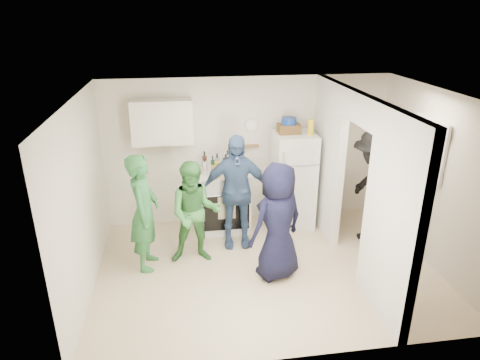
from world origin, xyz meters
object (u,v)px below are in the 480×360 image
person_denim (235,192)px  yellow_cup_stack_top (311,127)px  person_green_center (195,213)px  person_green_left (144,213)px  fridge (293,180)px  person_navy (278,222)px  person_nook (371,189)px  wicker_basket (289,129)px  blue_bowl (289,121)px  stove (224,200)px

person_denim → yellow_cup_stack_top: bearing=21.8°
person_green_center → person_denim: bearing=35.5°
person_green_left → fridge: bearing=-60.5°
person_denim → person_navy: (0.44, -0.95, -0.07)m
person_navy → person_nook: person_nook is taller
person_nook → person_denim: bearing=-88.7°
person_denim → person_navy: size_ratio=1.08×
yellow_cup_stack_top → person_nook: 1.34m
wicker_basket → blue_bowl: bearing=0.0°
yellow_cup_stack_top → person_denim: size_ratio=0.14×
wicker_basket → person_denim: 1.37m
person_green_left → person_denim: person_denim is taller
wicker_basket → person_green_left: size_ratio=0.20×
blue_bowl → person_denim: blue_bowl is taller
person_green_left → blue_bowl: bearing=-58.6°
person_nook → fridge: bearing=-119.1°
person_nook → blue_bowl: bearing=-118.3°
wicker_basket → yellow_cup_stack_top: bearing=-25.1°
person_green_left → person_green_center: 0.71m
person_green_center → person_navy: person_navy is taller
fridge → blue_bowl: 1.02m
yellow_cup_stack_top → wicker_basket: bearing=154.9°
fridge → yellow_cup_stack_top: yellow_cup_stack_top is taller
stove → person_nook: 2.38m
wicker_basket → person_green_left: 2.66m
person_denim → person_nook: person_nook is taller
yellow_cup_stack_top → person_navy: yellow_cup_stack_top is taller
person_green_left → person_nook: bearing=-79.3°
person_green_left → person_green_center: size_ratio=1.11×
wicker_basket → person_denim: bearing=-148.4°
yellow_cup_stack_top → person_green_left: bearing=-161.4°
person_green_center → person_nook: 2.73m
person_denim → person_nook: bearing=-3.7°
wicker_basket → person_green_left: (-2.30, -1.03, -0.84)m
fridge → person_navy: size_ratio=0.98×
person_green_left → wicker_basket: bearing=-58.6°
blue_bowl → yellow_cup_stack_top: blue_bowl is taller
wicker_basket → person_navy: 1.83m
fridge → person_green_center: bearing=-151.1°
blue_bowl → person_nook: (1.13, -0.83, -0.91)m
stove → person_green_left: person_green_left is taller
wicker_basket → yellow_cup_stack_top: yellow_cup_stack_top is taller
person_denim → person_navy: person_denim is taller
blue_bowl → person_nook: size_ratio=0.13×
fridge → person_nook: 1.29m
person_green_center → wicker_basket: bearing=35.4°
yellow_cup_stack_top → person_green_left: 2.91m
person_green_left → person_navy: 1.86m
fridge → wicker_basket: (-0.10, 0.05, 0.89)m
stove → yellow_cup_stack_top: yellow_cup_stack_top is taller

